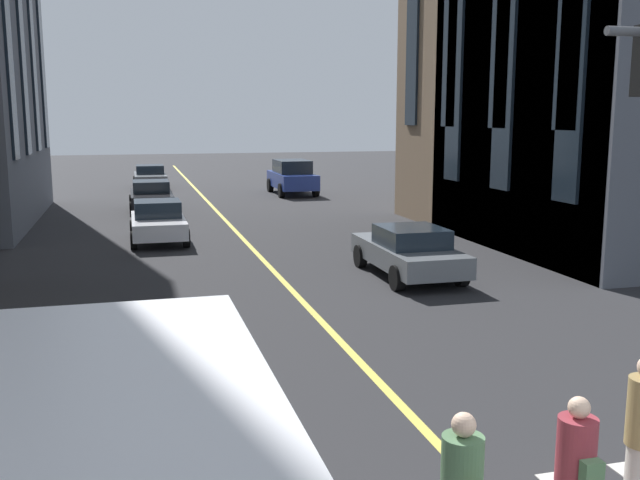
# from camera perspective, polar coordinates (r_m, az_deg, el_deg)

# --- Properties ---
(lane_centre_line) EXTENTS (80.00, 0.16, 0.01)m
(lane_centre_line) POSITION_cam_1_polar(r_m,az_deg,el_deg) (24.19, -5.75, -0.32)
(lane_centre_line) COLOR #D8C64C
(lane_centre_line) RESTS_ON ground_plane
(car_grey_oncoming) EXTENTS (4.40, 1.95, 1.37)m
(car_grey_oncoming) POSITION_cam_1_polar(r_m,az_deg,el_deg) (19.24, 7.08, -0.86)
(car_grey_oncoming) COLOR slate
(car_grey_oncoming) RESTS_ON ground_plane
(car_grey_mid) EXTENTS (4.40, 1.95, 1.37)m
(car_grey_mid) POSITION_cam_1_polar(r_m,az_deg,el_deg) (43.96, -13.38, 4.95)
(car_grey_mid) COLOR slate
(car_grey_mid) RESTS_ON ground_plane
(car_black_near) EXTENTS (4.40, 1.95, 1.37)m
(car_black_near) POSITION_cam_1_polar(r_m,az_deg,el_deg) (33.22, -13.29, 3.45)
(car_black_near) COLOR black
(car_black_near) RESTS_ON ground_plane
(car_blue_parked_b) EXTENTS (4.70, 2.14, 1.88)m
(car_blue_parked_b) POSITION_cam_1_polar(r_m,az_deg,el_deg) (39.50, -2.23, 5.07)
(car_blue_parked_b) COLOR navy
(car_blue_parked_b) RESTS_ON ground_plane
(car_white_parked_a) EXTENTS (3.90, 1.89, 1.40)m
(car_white_parked_a) POSITION_cam_1_polar(r_m,az_deg,el_deg) (25.09, -12.78, 1.46)
(car_white_parked_a) COLOR silver
(car_white_parked_a) RESTS_ON ground_plane
(pedestrian_near) EXTENTS (0.50, 0.38, 1.63)m
(pedestrian_near) POSITION_cam_1_polar(r_m,az_deg,el_deg) (7.67, 19.66, -17.39)
(pedestrian_near) COLOR maroon
(pedestrian_near) RESTS_ON ground_plane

